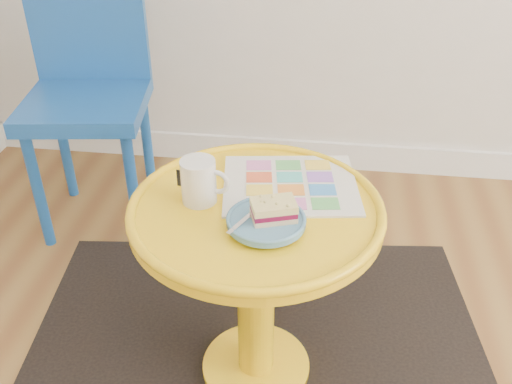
# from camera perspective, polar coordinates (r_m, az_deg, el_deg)

# --- Properties ---
(room_walls) EXTENTS (4.00, 4.00, 4.00)m
(room_walls) POSITION_cam_1_polar(r_m,az_deg,el_deg) (1.76, -10.62, -11.13)
(room_walls) COLOR silver
(room_walls) RESTS_ON ground
(rug) EXTENTS (1.41, 1.23, 0.01)m
(rug) POSITION_cam_1_polar(r_m,az_deg,el_deg) (1.65, 0.00, -17.19)
(rug) COLOR black
(rug) RESTS_ON ground
(side_table) EXTENTS (0.58, 0.58, 0.55)m
(side_table) POSITION_cam_1_polar(r_m,az_deg,el_deg) (1.37, -0.00, -6.78)
(side_table) COLOR yellow
(side_table) RESTS_ON ground
(chair) EXTENTS (0.46, 0.46, 0.91)m
(chair) POSITION_cam_1_polar(r_m,az_deg,el_deg) (2.08, -16.48, 10.63)
(chair) COLOR #174C99
(chair) RESTS_ON ground
(newspaper) EXTENTS (0.35, 0.31, 0.01)m
(newspaper) POSITION_cam_1_polar(r_m,az_deg,el_deg) (1.36, 3.44, 0.75)
(newspaper) COLOR silver
(newspaper) RESTS_ON side_table
(mug) EXTENTS (0.11, 0.08, 0.10)m
(mug) POSITION_cam_1_polar(r_m,az_deg,el_deg) (1.28, -5.67, 1.20)
(mug) COLOR white
(mug) RESTS_ON side_table
(plate) EXTENTS (0.17, 0.17, 0.02)m
(plate) POSITION_cam_1_polar(r_m,az_deg,el_deg) (1.21, 1.02, -2.96)
(plate) COLOR teal
(plate) RESTS_ON newspaper
(cake_slice) EXTENTS (0.11, 0.09, 0.04)m
(cake_slice) POSITION_cam_1_polar(r_m,az_deg,el_deg) (1.19, 1.78, -1.81)
(cake_slice) COLOR #D3BC8C
(cake_slice) RESTS_ON plate
(fork) EXTENTS (0.08, 0.14, 0.00)m
(fork) POSITION_cam_1_polar(r_m,az_deg,el_deg) (1.21, -0.65, -2.39)
(fork) COLOR silver
(fork) RESTS_ON plate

